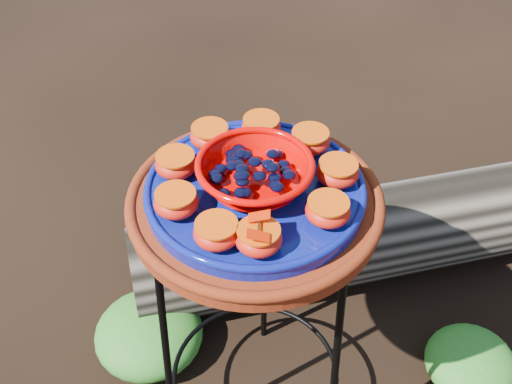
# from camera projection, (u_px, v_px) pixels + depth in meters

# --- Properties ---
(plant_stand) EXTENTS (0.44, 0.44, 0.70)m
(plant_stand) POSITION_uv_depth(u_px,v_px,m) (255.00, 324.00, 1.43)
(plant_stand) COLOR black
(plant_stand) RESTS_ON ground
(terracotta_saucer) EXTENTS (0.46, 0.46, 0.04)m
(terracotta_saucer) POSITION_uv_depth(u_px,v_px,m) (255.00, 205.00, 1.18)
(terracotta_saucer) COLOR #611909
(terracotta_saucer) RESTS_ON plant_stand
(cobalt_plate) EXTENTS (0.40, 0.40, 0.03)m
(cobalt_plate) POSITION_uv_depth(u_px,v_px,m) (255.00, 192.00, 1.16)
(cobalt_plate) COLOR #03055D
(cobalt_plate) RESTS_ON terracotta_saucer
(red_bowl) EXTENTS (0.20, 0.20, 0.06)m
(red_bowl) POSITION_uv_depth(u_px,v_px,m) (255.00, 175.00, 1.14)
(red_bowl) COLOR #D70200
(red_bowl) RESTS_ON cobalt_plate
(glass_gems) EXTENTS (0.15, 0.15, 0.03)m
(glass_gems) POSITION_uv_depth(u_px,v_px,m) (255.00, 157.00, 1.11)
(glass_gems) COLOR black
(glass_gems) RESTS_ON red_bowl
(orange_half_0) EXTENTS (0.08, 0.08, 0.04)m
(orange_half_0) POSITION_uv_depth(u_px,v_px,m) (259.00, 239.00, 1.03)
(orange_half_0) COLOR red
(orange_half_0) RESTS_ON cobalt_plate
(orange_half_1) EXTENTS (0.08, 0.08, 0.04)m
(orange_half_1) POSITION_uv_depth(u_px,v_px,m) (328.00, 211.00, 1.08)
(orange_half_1) COLOR red
(orange_half_1) RESTS_ON cobalt_plate
(orange_half_2) EXTENTS (0.08, 0.08, 0.04)m
(orange_half_2) POSITION_uv_depth(u_px,v_px,m) (338.00, 173.00, 1.15)
(orange_half_2) COLOR red
(orange_half_2) RESTS_ON cobalt_plate
(orange_half_3) EXTENTS (0.08, 0.08, 0.04)m
(orange_half_3) POSITION_uv_depth(u_px,v_px,m) (310.00, 141.00, 1.22)
(orange_half_3) COLOR red
(orange_half_3) RESTS_ON cobalt_plate
(orange_half_4) EXTENTS (0.08, 0.08, 0.04)m
(orange_half_4) POSITION_uv_depth(u_px,v_px,m) (261.00, 128.00, 1.25)
(orange_half_4) COLOR red
(orange_half_4) RESTS_ON cobalt_plate
(orange_half_5) EXTENTS (0.08, 0.08, 0.04)m
(orange_half_5) POSITION_uv_depth(u_px,v_px,m) (210.00, 136.00, 1.23)
(orange_half_5) COLOR red
(orange_half_5) RESTS_ON cobalt_plate
(orange_half_6) EXTENTS (0.08, 0.08, 0.04)m
(orange_half_6) POSITION_uv_depth(u_px,v_px,m) (176.00, 164.00, 1.17)
(orange_half_6) COLOR red
(orange_half_6) RESTS_ON cobalt_plate
(orange_half_7) EXTENTS (0.08, 0.08, 0.04)m
(orange_half_7) POSITION_uv_depth(u_px,v_px,m) (176.00, 202.00, 1.09)
(orange_half_7) COLOR red
(orange_half_7) RESTS_ON cobalt_plate
(orange_half_8) EXTENTS (0.08, 0.08, 0.04)m
(orange_half_8) POSITION_uv_depth(u_px,v_px,m) (217.00, 233.00, 1.04)
(orange_half_8) COLOR red
(orange_half_8) RESTS_ON cobalt_plate
(butterfly) EXTENTS (0.08, 0.05, 0.01)m
(butterfly) POSITION_uv_depth(u_px,v_px,m) (259.00, 227.00, 1.01)
(butterfly) COLOR red
(butterfly) RESTS_ON orange_half_0
(driftwood_log) EXTENTS (1.57, 0.90, 0.29)m
(driftwood_log) POSITION_uv_depth(u_px,v_px,m) (386.00, 230.00, 1.94)
(driftwood_log) COLOR black
(driftwood_log) RESTS_ON ground
(foliage_left) EXTENTS (0.30, 0.30, 0.15)m
(foliage_left) POSITION_uv_depth(u_px,v_px,m) (149.00, 332.00, 1.75)
(foliage_left) COLOR #2F6521
(foliage_left) RESTS_ON ground
(foliage_right) EXTENTS (0.24, 0.24, 0.12)m
(foliage_right) POSITION_uv_depth(u_px,v_px,m) (471.00, 362.00, 1.69)
(foliage_right) COLOR #2F6521
(foliage_right) RESTS_ON ground
(foliage_back) EXTENTS (0.27, 0.27, 0.14)m
(foliage_back) POSITION_uv_depth(u_px,v_px,m) (213.00, 238.00, 2.01)
(foliage_back) COLOR #2F6521
(foliage_back) RESTS_ON ground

